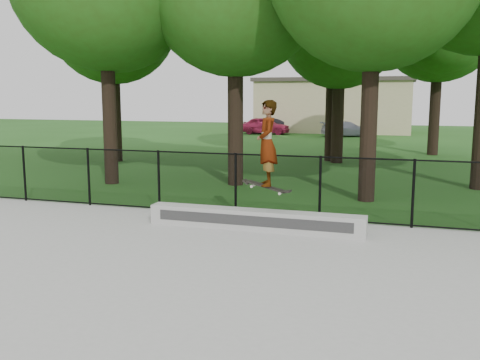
{
  "coord_description": "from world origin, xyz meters",
  "views": [
    {
      "loc": [
        3.85,
        -5.94,
        2.88
      ],
      "look_at": [
        0.65,
        4.2,
        1.2
      ],
      "focal_mm": 40.0,
      "sensor_mm": 36.0,
      "label": 1
    }
  ],
  "objects": [
    {
      "name": "distant_building",
      "position": [
        -2.0,
        38.0,
        2.16
      ],
      "size": [
        12.4,
        6.4,
        4.3
      ],
      "color": "#C8B48C",
      "rests_on": "ground"
    },
    {
      "name": "concrete_slab",
      "position": [
        0.0,
        0.0,
        0.03
      ],
      "size": [
        14.0,
        12.0,
        0.06
      ],
      "primitive_type": "cube",
      "color": "#9B9C97",
      "rests_on": "ground"
    },
    {
      "name": "chainlink_fence",
      "position": [
        0.0,
        5.9,
        0.81
      ],
      "size": [
        16.06,
        0.06,
        1.5
      ],
      "color": "black",
      "rests_on": "concrete_slab"
    },
    {
      "name": "skater_airborne",
      "position": [
        1.08,
        4.68,
        1.88
      ],
      "size": [
        0.82,
        0.75,
        1.95
      ],
      "color": "black",
      "rests_on": "ground"
    },
    {
      "name": "grind_ledge",
      "position": [
        0.81,
        4.7,
        0.28
      ],
      "size": [
        4.67,
        0.4,
        0.43
      ],
      "primitive_type": "cube",
      "color": "#A8A7A3",
      "rests_on": "concrete_slab"
    },
    {
      "name": "car_c",
      "position": [
        -0.37,
        32.93,
        0.54
      ],
      "size": [
        3.76,
        2.77,
        1.09
      ],
      "primitive_type": "imported",
      "rotation": [
        0.0,
        0.0,
        1.98
      ],
      "color": "#A5A5BB",
      "rests_on": "ground"
    },
    {
      "name": "car_a",
      "position": [
        -6.64,
        33.47,
        0.65
      ],
      "size": [
        3.78,
        1.53,
        1.29
      ],
      "primitive_type": "imported",
      "rotation": [
        0.0,
        0.0,
        1.57
      ],
      "color": "#9D1C40",
      "rests_on": "ground"
    },
    {
      "name": "car_b",
      "position": [
        -6.31,
        35.29,
        0.57
      ],
      "size": [
        3.37,
        2.39,
        1.15
      ],
      "primitive_type": "imported",
      "rotation": [
        0.0,
        0.0,
        1.99
      ],
      "color": "black",
      "rests_on": "ground"
    },
    {
      "name": "ground",
      "position": [
        0.0,
        0.0,
        0.0
      ],
      "size": [
        100.0,
        100.0,
        0.0
      ],
      "primitive_type": "plane",
      "color": "#1D4914",
      "rests_on": "ground"
    }
  ]
}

